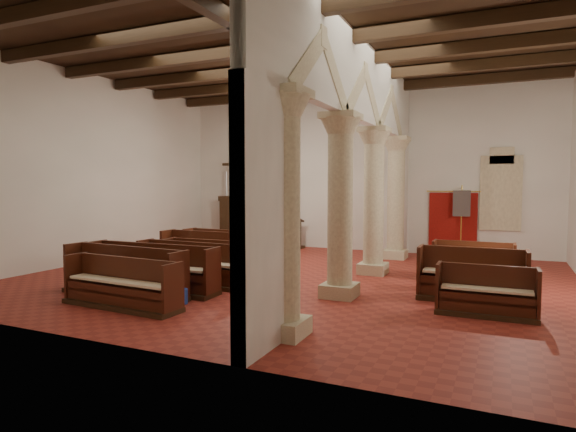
# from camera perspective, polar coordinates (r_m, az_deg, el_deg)

# --- Properties ---
(floor) EXTENTS (14.00, 14.00, 0.00)m
(floor) POSITION_cam_1_polar(r_m,az_deg,el_deg) (12.97, 0.56, -7.38)
(floor) COLOR maroon
(floor) RESTS_ON ground
(ceiling) EXTENTS (14.00, 14.00, 0.00)m
(ceiling) POSITION_cam_1_polar(r_m,az_deg,el_deg) (13.17, 0.58, 19.14)
(ceiling) COLOR #312010
(ceiling) RESTS_ON wall_back
(wall_back) EXTENTS (14.00, 0.02, 6.00)m
(wall_back) POSITION_cam_1_polar(r_m,az_deg,el_deg) (18.38, 8.12, 5.34)
(wall_back) COLOR beige
(wall_back) RESTS_ON floor
(wall_front) EXTENTS (14.00, 0.02, 6.00)m
(wall_front) POSITION_cam_1_polar(r_m,az_deg,el_deg) (7.62, -17.96, 7.13)
(wall_front) COLOR beige
(wall_front) RESTS_ON floor
(wall_left) EXTENTS (0.02, 12.00, 6.00)m
(wall_left) POSITION_cam_1_polar(r_m,az_deg,el_deg) (16.80, -21.98, 5.22)
(wall_left) COLOR beige
(wall_left) RESTS_ON floor
(ceiling_beams) EXTENTS (13.80, 11.80, 0.30)m
(ceiling_beams) POSITION_cam_1_polar(r_m,az_deg,el_deg) (13.13, 0.58, 18.38)
(ceiling_beams) COLOR #311E0F
(ceiling_beams) RESTS_ON wall_back
(arcade) EXTENTS (0.90, 11.90, 6.00)m
(arcade) POSITION_cam_1_polar(r_m,az_deg,el_deg) (12.15, 8.47, 8.70)
(arcade) COLOR beige
(arcade) RESTS_ON floor
(window_back) EXTENTS (1.00, 0.03, 2.20)m
(window_back) POSITION_cam_1_polar(r_m,az_deg,el_deg) (17.63, 23.89, 2.49)
(window_back) COLOR #316F5A
(window_back) RESTS_ON wall_back
(pipe_organ) EXTENTS (2.10, 0.85, 4.40)m
(pipe_organ) POSITION_cam_1_polar(r_m,az_deg,el_deg) (19.69, -5.03, 0.53)
(pipe_organ) COLOR #311E0F
(pipe_organ) RESTS_ON floor
(lectern) EXTENTS (0.54, 0.56, 1.21)m
(lectern) POSITION_cam_1_polar(r_m,az_deg,el_deg) (18.67, 1.12, -2.33)
(lectern) COLOR #392012
(lectern) RESTS_ON floor
(dossal_curtain) EXTENTS (1.80, 0.07, 2.17)m
(dossal_curtain) POSITION_cam_1_polar(r_m,az_deg,el_deg) (17.70, 18.94, -0.73)
(dossal_curtain) COLOR maroon
(dossal_curtain) RESTS_ON floor
(processional_banner) EXTENTS (0.56, 0.72, 2.47)m
(processional_banner) POSITION_cam_1_polar(r_m,az_deg,el_deg) (17.28, 19.80, -2.04)
(processional_banner) COLOR #311E0F
(processional_banner) RESTS_ON floor
(hymnal_box_a) EXTENTS (0.37, 0.32, 0.32)m
(hymnal_box_a) POSITION_cam_1_polar(r_m,az_deg,el_deg) (10.09, -12.98, -9.26)
(hymnal_box_a) COLOR navy
(hymnal_box_a) RESTS_ON floor
(hymnal_box_b) EXTENTS (0.40, 0.36, 0.34)m
(hymnal_box_b) POSITION_cam_1_polar(r_m,az_deg,el_deg) (10.69, -13.10, -8.47)
(hymnal_box_b) COLOR #16389D
(hymnal_box_b) RESTS_ON floor
(hymnal_box_c) EXTENTS (0.37, 0.33, 0.31)m
(hymnal_box_c) POSITION_cam_1_polar(r_m,az_deg,el_deg) (12.86, -7.87, -6.36)
(hymnal_box_c) COLOR #163498
(hymnal_box_c) RESTS_ON floor
(tube_heater_a) EXTENTS (0.94, 0.11, 0.09)m
(tube_heater_a) POSITION_cam_1_polar(r_m,az_deg,el_deg) (10.63, -18.24, -9.25)
(tube_heater_a) COLOR white
(tube_heater_a) RESTS_ON floor
(tube_heater_b) EXTENTS (0.99, 0.23, 0.10)m
(tube_heater_b) POSITION_cam_1_polar(r_m,az_deg,el_deg) (10.61, -18.27, -9.27)
(tube_heater_b) COLOR white
(tube_heater_b) RESTS_ON floor
(nave_pew_0) EXTENTS (2.82, 0.84, 1.02)m
(nave_pew_0) POSITION_cam_1_polar(r_m,az_deg,el_deg) (10.53, -19.14, -8.41)
(nave_pew_0) COLOR #311E0F
(nave_pew_0) RESTS_ON floor
(nave_pew_1) EXTENTS (3.25, 0.92, 1.12)m
(nave_pew_1) POSITION_cam_1_polar(r_m,az_deg,el_deg) (11.49, -18.88, -7.21)
(nave_pew_1) COLOR #311E0F
(nave_pew_1) RESTS_ON floor
(nave_pew_2) EXTENTS (3.44, 0.80, 1.11)m
(nave_pew_2) POSITION_cam_1_polar(r_m,az_deg,el_deg) (11.86, -15.90, -6.82)
(nave_pew_2) COLOR #311E0F
(nave_pew_2) RESTS_ON floor
(nave_pew_3) EXTENTS (3.12, 0.80, 1.05)m
(nave_pew_3) POSITION_cam_1_polar(r_m,az_deg,el_deg) (12.39, -11.37, -6.37)
(nave_pew_3) COLOR #311E0F
(nave_pew_3) RESTS_ON floor
(nave_pew_4) EXTENTS (2.61, 0.78, 1.03)m
(nave_pew_4) POSITION_cam_1_polar(r_m,az_deg,el_deg) (13.03, -9.33, -5.86)
(nave_pew_4) COLOR #311E0F
(nave_pew_4) RESTS_ON floor
(nave_pew_5) EXTENTS (2.94, 0.78, 1.15)m
(nave_pew_5) POSITION_cam_1_polar(r_m,az_deg,el_deg) (13.96, -9.43, -5.03)
(nave_pew_5) COLOR #311E0F
(nave_pew_5) RESTS_ON floor
(nave_pew_6) EXTENTS (3.32, 0.93, 1.10)m
(nave_pew_6) POSITION_cam_1_polar(r_m,az_deg,el_deg) (14.77, -6.74, -4.58)
(nave_pew_6) COLOR #311E0F
(nave_pew_6) RESTS_ON floor
(aisle_pew_0) EXTENTS (1.85, 0.66, 0.96)m
(aisle_pew_0) POSITION_cam_1_polar(r_m,az_deg,el_deg) (10.10, 22.43, -9.08)
(aisle_pew_0) COLOR #311E0F
(aisle_pew_0) RESTS_ON floor
(aisle_pew_1) EXTENTS (2.24, 0.80, 1.15)m
(aisle_pew_1) POSITION_cam_1_polar(r_m,az_deg,el_deg) (11.18, 20.91, -7.47)
(aisle_pew_1) COLOR #311E0F
(aisle_pew_1) RESTS_ON floor
(aisle_pew_2) EXTENTS (1.75, 0.71, 0.99)m
(aisle_pew_2) POSITION_cam_1_polar(r_m,az_deg,el_deg) (11.99, 20.70, -6.94)
(aisle_pew_2) COLOR #311E0F
(aisle_pew_2) RESTS_ON floor
(aisle_pew_3) EXTENTS (1.97, 0.71, 1.05)m
(aisle_pew_3) POSITION_cam_1_polar(r_m,az_deg,el_deg) (13.13, 21.05, -5.93)
(aisle_pew_3) COLOR #311E0F
(aisle_pew_3) RESTS_ON floor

